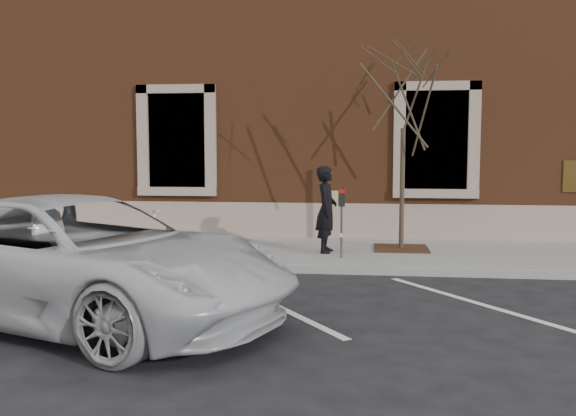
# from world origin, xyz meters

# --- Properties ---
(ground) EXTENTS (120.00, 120.00, 0.00)m
(ground) POSITION_xyz_m (0.00, 0.00, 0.00)
(ground) COLOR #28282B
(ground) RESTS_ON ground
(sidewalk_near) EXTENTS (40.00, 3.50, 0.15)m
(sidewalk_near) POSITION_xyz_m (0.00, 1.75, 0.07)
(sidewalk_near) COLOR #A09D96
(sidewalk_near) RESTS_ON ground
(curb_near) EXTENTS (40.00, 0.12, 0.15)m
(curb_near) POSITION_xyz_m (0.00, -0.05, 0.07)
(curb_near) COLOR #9E9E99
(curb_near) RESTS_ON ground
(parking_stripes) EXTENTS (28.00, 4.40, 0.01)m
(parking_stripes) POSITION_xyz_m (0.00, -2.20, 0.00)
(parking_stripes) COLOR silver
(parking_stripes) RESTS_ON ground
(building_civic) EXTENTS (40.00, 8.62, 8.00)m
(building_civic) POSITION_xyz_m (0.00, 7.74, 4.00)
(building_civic) COLOR brown
(building_civic) RESTS_ON ground
(man) EXTENTS (0.45, 0.65, 1.71)m
(man) POSITION_xyz_m (0.67, 1.36, 1.01)
(man) COLOR black
(man) RESTS_ON sidewalk_near
(parking_meter) EXTENTS (0.12, 0.09, 1.29)m
(parking_meter) POSITION_xyz_m (1.00, 0.73, 1.05)
(parking_meter) COLOR #595B60
(parking_meter) RESTS_ON sidewalk_near
(tree_grate) EXTENTS (1.10, 1.10, 0.03)m
(tree_grate) POSITION_xyz_m (2.18, 1.97, 0.16)
(tree_grate) COLOR #482E17
(tree_grate) RESTS_ON sidewalk_near
(sapling) EXTENTS (2.69, 2.69, 4.49)m
(sapling) POSITION_xyz_m (2.18, 1.97, 3.29)
(sapling) COLOR #453929
(sapling) RESTS_ON sidewalk_near
(white_truck) EXTENTS (6.35, 4.46, 1.61)m
(white_truck) POSITION_xyz_m (-2.21, -3.56, 0.81)
(white_truck) COLOR silver
(white_truck) RESTS_ON ground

